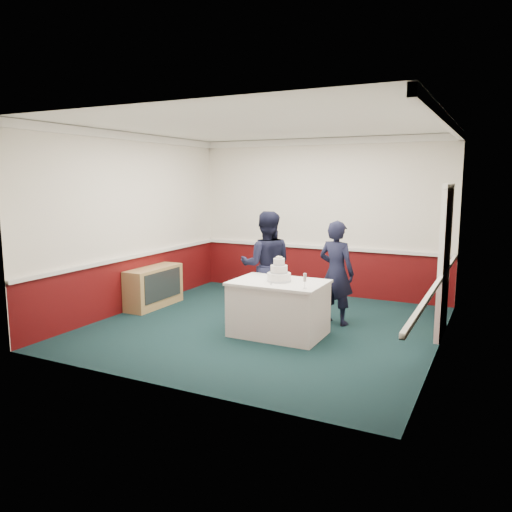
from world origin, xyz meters
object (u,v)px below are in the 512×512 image
at_px(wedding_cake, 279,274).
at_px(champagne_flute, 305,278).
at_px(cake_knife, 271,283).
at_px(person_man, 266,265).
at_px(sideboard, 154,287).
at_px(person_woman, 336,273).
at_px(cake_table, 279,308).

xyz_separation_m(wedding_cake, champagne_flute, (0.50, -0.28, 0.03)).
distance_m(cake_knife, person_man, 1.06).
xyz_separation_m(wedding_cake, person_man, (-0.54, 0.72, -0.03)).
distance_m(sideboard, person_woman, 3.25).
distance_m(cake_table, cake_knife, 0.44).
bearing_deg(champagne_flute, person_man, 136.11).
xyz_separation_m(cake_knife, champagne_flute, (0.53, -0.08, 0.14)).
relative_size(champagne_flute, person_woman, 0.13).
xyz_separation_m(champagne_flute, person_man, (-1.04, 1.00, -0.06)).
height_order(champagne_flute, person_man, person_man).
xyz_separation_m(sideboard, person_woman, (3.19, 0.41, 0.46)).
relative_size(cake_table, champagne_flute, 6.44).
distance_m(sideboard, cake_knife, 2.73).
height_order(cake_table, person_man, person_man).
relative_size(cake_table, cake_knife, 6.00).
xyz_separation_m(sideboard, champagne_flute, (3.13, -0.78, 0.58)).
bearing_deg(person_woman, sideboard, 19.95).
xyz_separation_m(cake_table, champagne_flute, (0.50, -0.28, 0.53)).
height_order(sideboard, cake_knife, cake_knife).
height_order(sideboard, cake_table, cake_table).
relative_size(champagne_flute, person_man, 0.12).
xyz_separation_m(champagne_flute, person_woman, (0.06, 1.19, -0.12)).
xyz_separation_m(cake_table, person_man, (-0.54, 0.72, 0.47)).
relative_size(wedding_cake, person_man, 0.21).
bearing_deg(wedding_cake, champagne_flute, -29.25).
height_order(wedding_cake, champagne_flute, wedding_cake).
distance_m(sideboard, person_man, 2.16).
distance_m(champagne_flute, person_woman, 1.20).
relative_size(cake_table, wedding_cake, 3.63).
distance_m(sideboard, cake_table, 2.68).
distance_m(cake_table, champagne_flute, 0.78).
bearing_deg(champagne_flute, cake_table, 150.75).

